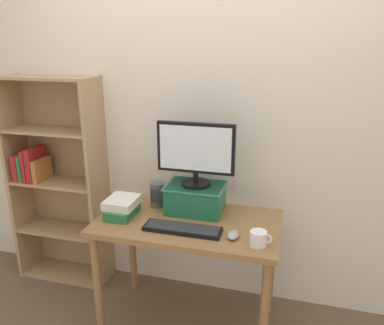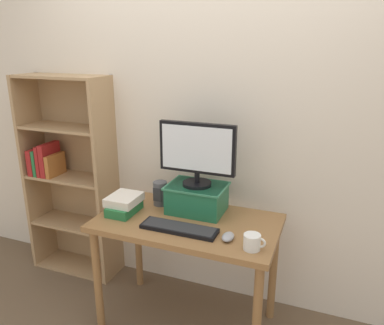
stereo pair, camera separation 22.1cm
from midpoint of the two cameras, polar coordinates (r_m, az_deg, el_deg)
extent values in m
plane|color=brown|center=(2.72, -3.08, -23.22)|extent=(12.00, 12.00, 0.00)
cube|color=beige|center=(2.54, -0.27, 6.82)|extent=(7.00, 0.08, 2.60)
cube|color=olive|center=(2.31, -3.39, -9.25)|extent=(1.10, 0.62, 0.04)
cylinder|color=olive|center=(2.50, -16.80, -17.84)|extent=(0.05, 0.05, 0.72)
cylinder|color=olive|center=(2.21, 7.93, -22.50)|extent=(0.05, 0.05, 0.72)
cylinder|color=olive|center=(2.87, -11.32, -12.34)|extent=(0.05, 0.05, 0.72)
cylinder|color=olive|center=(2.63, 9.51, -15.34)|extent=(0.05, 0.05, 0.72)
cube|color=tan|center=(3.22, -26.60, -2.28)|extent=(0.03, 0.28, 1.57)
cube|color=tan|center=(2.83, -16.20, -3.71)|extent=(0.03, 0.28, 1.57)
cube|color=tan|center=(3.11, -20.30, -2.14)|extent=(0.71, 0.01, 1.57)
cube|color=tan|center=(3.35, -20.20, -15.45)|extent=(0.65, 0.27, 0.02)
cube|color=tan|center=(3.16, -20.96, -9.45)|extent=(0.65, 0.27, 0.02)
cube|color=tan|center=(3.01, -21.77, -2.78)|extent=(0.65, 0.27, 0.02)
cube|color=tan|center=(2.90, -22.64, 4.49)|extent=(0.65, 0.27, 0.02)
cube|color=tan|center=(2.85, -23.53, 11.76)|extent=(0.65, 0.27, 0.02)
cube|color=maroon|center=(3.12, -26.31, -0.51)|extent=(0.05, 0.20, 0.20)
cube|color=#236B38|center=(3.10, -25.71, -0.56)|extent=(0.03, 0.20, 0.20)
cube|color=maroon|center=(3.07, -25.26, -0.30)|extent=(0.03, 0.20, 0.24)
cube|color=maroon|center=(3.04, -24.64, -0.22)|extent=(0.05, 0.20, 0.25)
cube|color=#AD662D|center=(3.02, -23.87, -1.04)|extent=(0.04, 0.20, 0.17)
cube|color=#1E6642|center=(2.38, -2.12, -5.48)|extent=(0.35, 0.26, 0.18)
cube|color=#337A56|center=(2.35, -2.14, -3.62)|extent=(0.37, 0.27, 0.01)
cylinder|color=black|center=(2.34, -2.15, -3.26)|extent=(0.18, 0.18, 0.02)
cylinder|color=black|center=(2.33, -2.16, -2.28)|extent=(0.03, 0.03, 0.07)
cube|color=black|center=(2.27, -2.21, 2.20)|extent=(0.48, 0.04, 0.31)
cube|color=silver|center=(2.25, -2.36, 2.07)|extent=(0.45, 0.00, 0.28)
cube|color=black|center=(2.18, -4.42, -10.14)|extent=(0.45, 0.13, 0.02)
cube|color=#28282B|center=(2.17, -4.43, -9.85)|extent=(0.42, 0.11, 0.00)
ellipsoid|color=#99999E|center=(2.10, 3.22, -11.02)|extent=(0.06, 0.10, 0.04)
cube|color=#236B38|center=(2.40, -13.19, -7.33)|extent=(0.15, 0.23, 0.06)
cube|color=silver|center=(2.40, -13.25, -5.97)|extent=(0.18, 0.21, 0.05)
cylinder|color=white|center=(2.02, 6.95, -11.52)|extent=(0.09, 0.09, 0.08)
torus|color=white|center=(2.02, 8.25, -11.55)|extent=(0.06, 0.01, 0.06)
cylinder|color=#4C4C51|center=(2.48, -7.89, -4.92)|extent=(0.09, 0.09, 0.16)
cube|color=#2D2D30|center=(2.43, -8.34, -5.16)|extent=(0.06, 0.00, 0.09)
camera|label=1|loc=(0.11, -92.86, -0.91)|focal=35.00mm
camera|label=2|loc=(0.11, 87.14, 0.91)|focal=35.00mm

